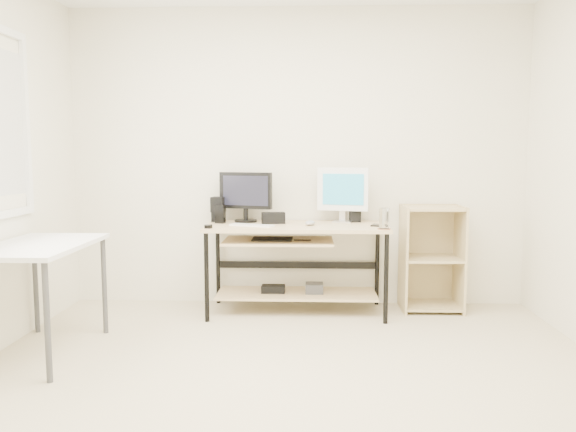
# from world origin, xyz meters

# --- Properties ---
(room) EXTENTS (4.01, 4.01, 2.62)m
(room) POSITION_xyz_m (-0.14, 0.04, 1.32)
(room) COLOR beige
(room) RESTS_ON ground
(desk) EXTENTS (1.50, 0.65, 0.75)m
(desk) POSITION_xyz_m (-0.03, 1.66, 0.54)
(desk) COLOR #D7BC88
(desk) RESTS_ON ground
(side_table) EXTENTS (0.60, 1.00, 0.75)m
(side_table) POSITION_xyz_m (-1.68, 0.60, 0.67)
(side_table) COLOR white
(side_table) RESTS_ON ground
(shelf_unit) EXTENTS (0.50, 0.40, 0.90)m
(shelf_unit) POSITION_xyz_m (1.15, 1.82, 0.45)
(shelf_unit) COLOR #CCB77F
(shelf_unit) RESTS_ON ground
(black_monitor) EXTENTS (0.46, 0.20, 0.43)m
(black_monitor) POSITION_xyz_m (-0.44, 1.82, 1.00)
(black_monitor) COLOR black
(black_monitor) RESTS_ON desk
(white_imac) EXTENTS (0.44, 0.15, 0.47)m
(white_imac) POSITION_xyz_m (0.39, 1.84, 1.02)
(white_imac) COLOR silver
(white_imac) RESTS_ON desk
(keyboard) EXTENTS (0.38, 0.22, 0.01)m
(keyboard) POSITION_xyz_m (-0.36, 1.56, 0.76)
(keyboard) COLOR white
(keyboard) RESTS_ON desk
(mouse) EXTENTS (0.11, 0.14, 0.04)m
(mouse) POSITION_xyz_m (0.11, 1.61, 0.77)
(mouse) COLOR #ACACB1
(mouse) RESTS_ON desk
(center_speaker) EXTENTS (0.21, 0.13, 0.10)m
(center_speaker) POSITION_xyz_m (-0.20, 1.72, 0.80)
(center_speaker) COLOR black
(center_speaker) RESTS_ON desk
(speaker_left) EXTENTS (0.13, 0.13, 0.22)m
(speaker_left) POSITION_xyz_m (-0.69, 1.84, 0.86)
(speaker_left) COLOR black
(speaker_left) RESTS_ON desk
(speaker_right) EXTENTS (0.10, 0.10, 0.11)m
(speaker_right) POSITION_xyz_m (0.50, 1.87, 0.81)
(speaker_right) COLOR black
(speaker_right) RESTS_ON desk
(audio_controller) EXTENTS (0.09, 0.07, 0.16)m
(audio_controller) POSITION_xyz_m (-0.65, 1.73, 0.83)
(audio_controller) COLOR black
(audio_controller) RESTS_ON desk
(volume_puck) EXTENTS (0.08, 0.08, 0.03)m
(volume_puck) POSITION_xyz_m (-0.70, 1.41, 0.76)
(volume_puck) COLOR black
(volume_puck) RESTS_ON desk
(smartphone) EXTENTS (0.11, 0.15, 0.01)m
(smartphone) POSITION_xyz_m (0.66, 1.61, 0.76)
(smartphone) COLOR black
(smartphone) RESTS_ON desk
(coaster) EXTENTS (0.12, 0.12, 0.01)m
(coaster) POSITION_xyz_m (0.69, 1.39, 0.75)
(coaster) COLOR #A66F4B
(coaster) RESTS_ON desk
(drinking_glass) EXTENTS (0.09, 0.09, 0.16)m
(drinking_glass) POSITION_xyz_m (0.69, 1.39, 0.84)
(drinking_glass) COLOR white
(drinking_glass) RESTS_ON coaster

